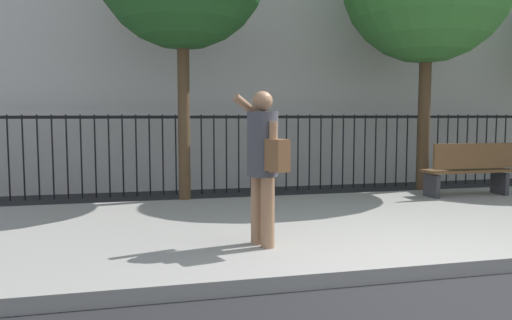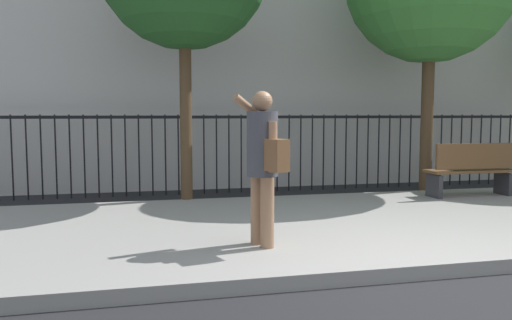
% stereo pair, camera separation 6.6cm
% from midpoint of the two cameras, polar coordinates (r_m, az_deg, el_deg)
% --- Properties ---
extents(ground_plane, '(60.00, 60.00, 0.00)m').
position_cam_midpoint_polar(ground_plane, '(5.32, 19.14, -12.65)').
color(ground_plane, black).
extents(sidewalk, '(28.00, 4.40, 0.15)m').
position_cam_midpoint_polar(sidewalk, '(7.19, 9.68, -7.19)').
color(sidewalk, gray).
rests_on(sidewalk, ground).
extents(iron_fence, '(12.03, 0.04, 1.60)m').
position_cam_midpoint_polar(iron_fence, '(10.55, 1.92, 1.97)').
color(iron_fence, black).
rests_on(iron_fence, ground).
extents(pedestrian_on_phone, '(0.53, 0.72, 1.70)m').
position_cam_midpoint_polar(pedestrian_on_phone, '(5.53, 1.20, 0.36)').
color(pedestrian_on_phone, '#936B4C').
rests_on(pedestrian_on_phone, sidewalk).
extents(street_bench, '(1.60, 0.45, 0.95)m').
position_cam_midpoint_polar(street_bench, '(9.76, 23.30, -0.88)').
color(street_bench, brown).
rests_on(street_bench, sidewalk).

